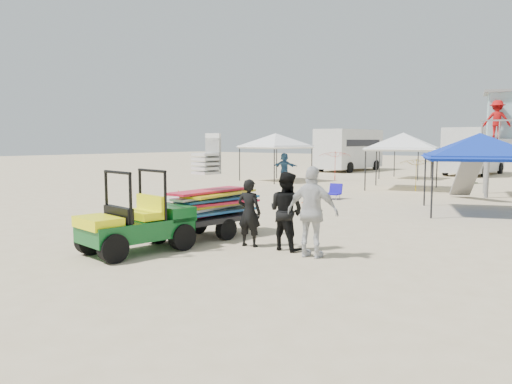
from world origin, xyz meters
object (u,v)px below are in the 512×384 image
Objects in this scene: utility_cart at (134,215)px; surf_trailer at (211,200)px; man_left at (249,213)px; canopy_blue at (480,137)px.

surf_trailer is at bearing 89.89° from utility_cart.
surf_trailer is 1.67× the size of man_left.
man_left is (1.52, -0.30, -0.16)m from surf_trailer.
canopy_blue is at bearing 69.56° from utility_cart.
canopy_blue is (4.03, 10.81, 1.69)m from utility_cart.
man_left is (1.52, 2.03, -0.04)m from utility_cart.
man_left is at bearing -11.20° from surf_trailer.
surf_trailer is (0.00, 2.33, 0.12)m from utility_cart.
man_left is 0.36× the size of canopy_blue.
surf_trailer is 9.52m from canopy_blue.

